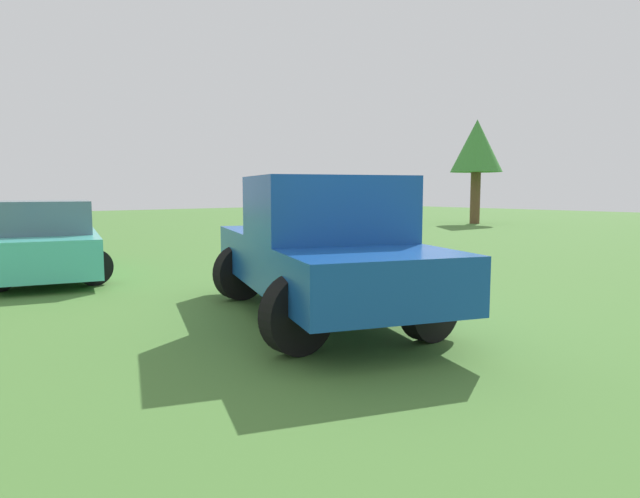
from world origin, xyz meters
name	(u,v)px	position (x,y,z in m)	size (l,w,h in m)	color
ground_plane	(329,316)	(0.00, 0.00, 0.00)	(80.00, 80.00, 0.00)	#477533
pickup_truck	(323,246)	(-0.17, -0.08, 0.95)	(3.37, 5.03, 1.83)	black
sedan_near	(48,242)	(-1.94, 6.05, 0.67)	(2.86, 4.85, 1.46)	black
tree_back_right	(477,148)	(18.89, 10.66, 3.74)	(2.52, 2.52, 5.11)	brown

